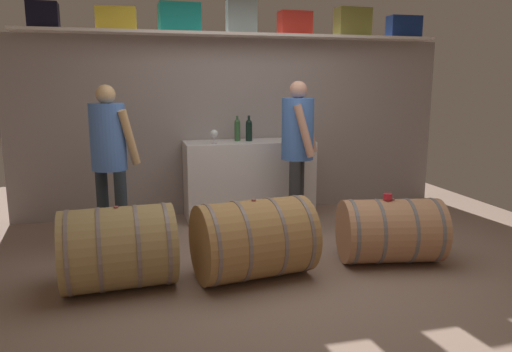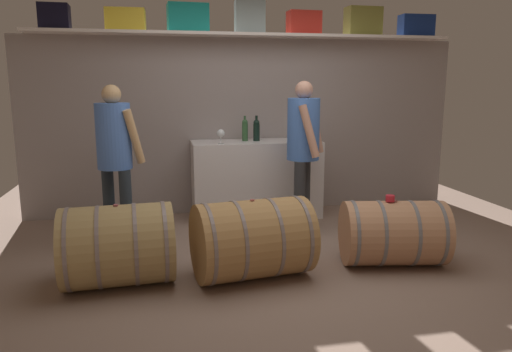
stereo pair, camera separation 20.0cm
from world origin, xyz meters
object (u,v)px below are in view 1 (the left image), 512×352
wine_barrel_near (391,231)px  wine_bottle_dark (249,130)px  tasting_cup (388,197)px  winemaker_pouring (298,140)px  visitor_tasting (109,149)px  work_cabinet (249,179)px  wine_barrel_flank (118,248)px  toolcase_navy (404,27)px  wine_glass (214,134)px  toolcase_teal (179,18)px  toolcase_grey (241,17)px  toolcase_red (295,23)px  wine_bottle_green (237,130)px  toolcase_yellow (116,19)px  wine_barrel_far (254,239)px  toolcase_black (43,15)px  toolcase_olive (353,22)px

wine_barrel_near → wine_bottle_dark: bearing=125.4°
wine_bottle_dark → tasting_cup: wine_bottle_dark is taller
winemaker_pouring → visitor_tasting: size_ratio=1.02×
work_cabinet → wine_barrel_flank: bearing=-129.3°
toolcase_navy → visitor_tasting: toolcase_navy is taller
wine_bottle_dark → wine_glass: 0.47m
toolcase_teal → wine_glass: 1.32m
toolcase_grey → winemaker_pouring: (0.41, -0.83, -1.30)m
visitor_tasting → toolcase_red: bearing=72.9°
wine_bottle_green → wine_barrel_flank: 2.30m
toolcase_yellow → wine_barrel_far: toolcase_yellow is taller
toolcase_red → visitor_tasting: (-2.08, -0.89, -1.27)m
wine_barrel_near → visitor_tasting: visitor_tasting is taller
toolcase_black → toolcase_grey: toolcase_grey is taller
toolcase_grey → toolcase_olive: bearing=2.1°
toolcase_red → winemaker_pouring: size_ratio=0.24×
wine_bottle_green → toolcase_yellow: bearing=174.2°
wine_bottle_green → toolcase_black: bearing=176.3°
tasting_cup → toolcase_navy: bearing=58.0°
toolcase_black → winemaker_pouring: (2.47, -0.83, -1.25)m
toolcase_red → wine_bottle_dark: bearing=-167.7°
wine_bottle_dark → visitor_tasting: visitor_tasting is taller
wine_bottle_dark → wine_barrel_near: 2.07m
toolcase_grey → winemaker_pouring: 1.59m
visitor_tasting → wine_glass: bearing=76.6°
work_cabinet → tasting_cup: 1.91m
toolcase_grey → work_cabinet: (0.04, -0.18, -1.81)m
toolcase_yellow → wine_barrel_far: (1.00, -1.96, -1.87)m
toolcase_teal → work_cabinet: size_ratio=0.30×
toolcase_teal → toolcase_olive: size_ratio=1.07×
toolcase_navy → toolcase_grey: bearing=-178.5°
wine_bottle_dark → wine_glass: size_ratio=1.82×
toolcase_red → wine_barrel_near: bearing=-85.6°
toolcase_teal → visitor_tasting: size_ratio=0.29×
toolcase_black → wine_barrel_near: (2.94, -1.91, -1.92)m
toolcase_black → work_cabinet: 2.75m
toolcase_navy → wine_bottle_dark: bearing=-173.9°
toolcase_red → toolcase_navy: toolcase_red is taller
toolcase_red → toolcase_navy: bearing=-3.1°
work_cabinet → wine_bottle_dark: (0.01, 0.02, 0.57)m
wine_barrel_near → toolcase_black: bearing=156.9°
toolcase_red → visitor_tasting: bearing=-159.9°
toolcase_olive → work_cabinet: size_ratio=0.28×
wine_bottle_green → wine_bottle_dark: 0.13m
toolcase_olive → toolcase_grey: bearing=177.5°
toolcase_grey → wine_barrel_near: (0.88, -1.91, -1.97)m
toolcase_red → wine_barrel_near: size_ratio=0.40×
toolcase_yellow → tasting_cup: 3.32m
toolcase_navy → wine_barrel_flank: (-3.41, -1.90, -1.89)m
toolcase_yellow → toolcase_navy: size_ratio=1.02×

